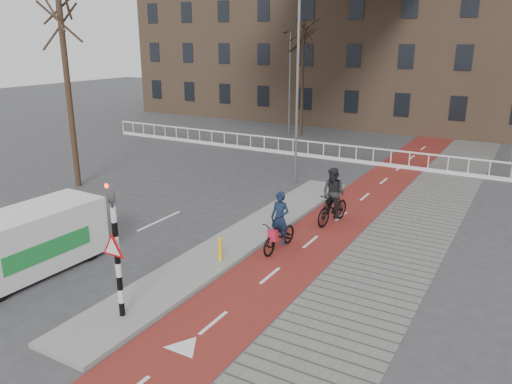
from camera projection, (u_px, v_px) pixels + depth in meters
The scene contains 15 objects.
ground at pixel (190, 292), 14.06m from camera, with size 120.00×120.00×0.00m, color #38383A.
bike_lane at pixel (357, 203), 21.63m from camera, with size 2.50×60.00×0.01m, color maroon.
sidewalk at pixel (424, 214), 20.30m from camera, with size 3.00×60.00×0.01m, color slate.
curb_island at pixel (242, 238), 17.69m from camera, with size 1.80×16.00×0.12m, color gray.
traffic_signal at pixel (116, 247), 12.08m from camera, with size 0.80×0.80×3.68m.
bollard at pixel (220, 249), 15.65m from camera, with size 0.12×0.12×0.78m, color yellow.
cyclist_near at pixel (280, 231), 16.64m from camera, with size 0.78×1.99×2.03m.
cyclist_far at pixel (333, 201), 19.00m from camera, with size 1.06×2.12×2.17m.
van at pixel (28, 241), 14.93m from camera, with size 1.97×4.61×1.96m.
railing at pixel (293, 150), 30.43m from camera, with size 28.00×0.10×0.99m.
townhouse_row at pixel (400, 25), 39.69m from camera, with size 46.00×10.00×15.90m.
tree_left at pixel (68, 87), 22.82m from camera, with size 0.27×0.27×9.39m, color #312115.
tree_mid at pixel (302, 80), 35.55m from camera, with size 0.23×0.23×7.94m, color #312115.
streetlight_near at pixel (297, 94), 23.27m from camera, with size 0.12×0.12×8.67m, color slate.
streetlight_left at pixel (290, 83), 36.39m from camera, with size 0.12×0.12×7.38m, color slate.
Camera 1 is at (7.90, -9.99, 6.84)m, focal length 35.00 mm.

